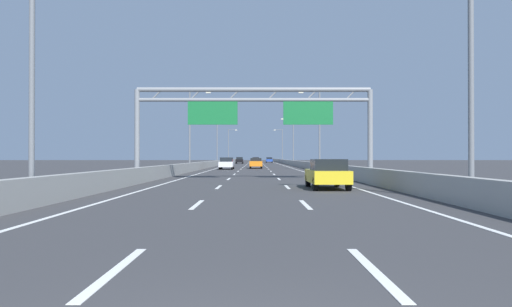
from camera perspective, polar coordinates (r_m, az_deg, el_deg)
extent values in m
plane|color=#38383A|center=(103.01, -0.15, -1.30)|extent=(260.00, 260.00, 0.00)
cube|color=white|center=(6.97, -16.87, -13.53)|extent=(0.16, 3.00, 0.01)
cube|color=white|center=(15.70, -7.27, -6.20)|extent=(0.16, 3.00, 0.01)
cube|color=white|center=(24.63, -4.63, -4.10)|extent=(0.16, 3.00, 0.01)
cube|color=white|center=(33.59, -3.41, -3.12)|extent=(0.16, 3.00, 0.01)
cube|color=white|center=(42.57, -2.70, -2.55)|extent=(0.16, 3.00, 0.01)
cube|color=white|center=(51.56, -2.24, -2.18)|extent=(0.16, 3.00, 0.01)
cube|color=white|center=(60.55, -1.91, -1.92)|extent=(0.16, 3.00, 0.01)
cube|color=white|center=(69.54, -1.67, -1.72)|extent=(0.16, 3.00, 0.01)
cube|color=white|center=(78.54, -1.49, -1.57)|extent=(0.16, 3.00, 0.01)
cube|color=white|center=(87.53, -1.34, -1.46)|extent=(0.16, 3.00, 0.01)
cube|color=white|center=(96.53, -1.22, -1.36)|extent=(0.16, 3.00, 0.01)
cube|color=white|center=(105.53, -1.12, -1.28)|extent=(0.16, 3.00, 0.01)
cube|color=white|center=(114.53, -1.04, -1.21)|extent=(0.16, 3.00, 0.01)
cube|color=white|center=(123.52, -0.97, -1.15)|extent=(0.16, 3.00, 0.01)
cube|color=white|center=(132.52, -0.90, -1.10)|extent=(0.16, 3.00, 0.01)
cube|color=white|center=(141.52, -0.85, -1.06)|extent=(0.16, 3.00, 0.01)
cube|color=white|center=(150.52, -0.80, -1.02)|extent=(0.16, 3.00, 0.01)
cube|color=white|center=(159.52, -0.76, -0.99)|extent=(0.16, 3.00, 0.01)
cube|color=white|center=(6.89, 14.13, -13.70)|extent=(0.16, 3.00, 0.01)
cube|color=white|center=(15.66, 5.99, -6.22)|extent=(0.16, 3.00, 0.01)
cube|color=white|center=(24.60, 3.77, -4.11)|extent=(0.16, 3.00, 0.01)
cube|color=white|center=(33.58, 2.75, -3.12)|extent=(0.16, 3.00, 0.01)
cube|color=white|center=(42.56, 2.15, -2.55)|extent=(0.16, 3.00, 0.01)
cube|color=white|center=(51.55, 1.77, -2.18)|extent=(0.16, 3.00, 0.01)
cube|color=white|center=(60.54, 1.50, -1.92)|extent=(0.16, 3.00, 0.01)
cube|color=white|center=(69.54, 1.30, -1.72)|extent=(0.16, 3.00, 0.01)
cube|color=white|center=(78.53, 1.14, -1.57)|extent=(0.16, 3.00, 0.01)
cube|color=white|center=(87.53, 1.02, -1.46)|extent=(0.16, 3.00, 0.01)
cube|color=white|center=(96.52, 0.92, -1.36)|extent=(0.16, 3.00, 0.01)
cube|color=white|center=(105.52, 0.83, -1.28)|extent=(0.16, 3.00, 0.01)
cube|color=white|center=(114.52, 0.76, -1.21)|extent=(0.16, 3.00, 0.01)
cube|color=white|center=(123.52, 0.70, -1.15)|extent=(0.16, 3.00, 0.01)
cube|color=white|center=(132.52, 0.65, -1.10)|extent=(0.16, 3.00, 0.01)
cube|color=white|center=(141.52, 0.61, -1.06)|extent=(0.16, 3.00, 0.01)
cube|color=white|center=(150.52, 0.57, -1.02)|extent=(0.16, 3.00, 0.01)
cube|color=white|center=(159.51, 0.53, -0.99)|extent=(0.16, 3.00, 0.01)
cube|color=white|center=(91.17, -3.46, -1.41)|extent=(0.16, 176.00, 0.01)
cube|color=white|center=(91.15, 3.15, -1.41)|extent=(0.16, 176.00, 0.01)
cube|color=#9E9E99|center=(113.22, -3.63, -0.98)|extent=(0.45, 220.00, 0.95)
cube|color=#9E9E99|center=(113.20, 3.36, -0.98)|extent=(0.45, 220.00, 0.95)
cylinder|color=gray|center=(32.92, -14.39, 2.22)|extent=(0.36, 0.36, 6.20)
cylinder|color=gray|center=(32.85, 13.73, 2.23)|extent=(0.36, 0.36, 6.20)
cylinder|color=gray|center=(32.20, -0.34, 7.81)|extent=(15.96, 0.32, 0.32)
cylinder|color=gray|center=(32.10, -0.34, 6.58)|extent=(15.96, 0.26, 0.26)
cylinder|color=gray|center=(32.86, -12.11, 7.04)|extent=(0.74, 0.10, 0.74)
cylinder|color=gray|center=(32.42, -7.47, 7.14)|extent=(0.74, 0.10, 0.74)
cylinder|color=gray|center=(32.18, -2.73, 7.19)|extent=(0.74, 0.10, 0.74)
cylinder|color=gray|center=(32.17, 2.04, 7.19)|extent=(0.74, 0.10, 0.74)
cylinder|color=gray|center=(32.38, 6.79, 7.15)|extent=(0.74, 0.10, 0.74)
cylinder|color=gray|center=(32.80, 11.45, 7.05)|extent=(0.74, 0.10, 0.74)
cube|color=#146B33|center=(32.14, -5.37, 4.96)|extent=(3.40, 0.12, 1.60)
cube|color=#146B33|center=(32.21, 6.33, 4.95)|extent=(3.40, 0.12, 1.60)
cylinder|color=slate|center=(18.38, -25.76, 9.53)|extent=(0.20, 0.20, 9.50)
cylinder|color=slate|center=(18.24, 24.73, 9.60)|extent=(0.20, 0.20, 9.50)
cylinder|color=slate|center=(55.83, -8.16, 2.83)|extent=(0.20, 0.20, 9.50)
cylinder|color=slate|center=(56.14, -7.03, 7.53)|extent=(2.20, 0.12, 0.12)
cube|color=#F2EAC6|center=(56.00, -5.91, 7.45)|extent=(0.56, 0.28, 0.20)
cylinder|color=slate|center=(55.79, 7.72, 2.83)|extent=(0.20, 0.20, 9.50)
cylinder|color=slate|center=(56.10, 6.59, 7.54)|extent=(2.20, 0.12, 0.12)
cube|color=#F2EAC6|center=(55.97, 5.46, 7.45)|extent=(0.56, 0.28, 0.20)
cylinder|color=slate|center=(94.44, -4.83, 1.50)|extent=(0.20, 0.20, 9.50)
cylinder|color=slate|center=(94.63, -4.16, 4.29)|extent=(2.20, 0.12, 0.12)
cube|color=#F2EAC6|center=(94.54, -3.50, 4.23)|extent=(0.56, 0.28, 0.20)
cylinder|color=slate|center=(94.42, 4.53, 1.50)|extent=(0.20, 0.20, 9.50)
cylinder|color=slate|center=(94.60, 3.86, 4.29)|extent=(2.20, 0.12, 0.12)
cube|color=#F2EAC6|center=(94.53, 3.19, 4.23)|extent=(0.56, 0.28, 0.20)
cylinder|color=slate|center=(133.21, -3.44, 0.94)|extent=(0.20, 0.20, 9.50)
cylinder|color=slate|center=(133.34, -2.97, 2.92)|extent=(2.20, 0.12, 0.12)
cube|color=#F2EAC6|center=(133.28, -2.49, 2.88)|extent=(0.56, 0.28, 0.20)
cylinder|color=slate|center=(133.19, 3.19, 0.94)|extent=(0.20, 0.20, 9.50)
cylinder|color=slate|center=(133.32, 2.72, 2.92)|extent=(2.20, 0.12, 0.12)
cube|color=#F2EAC6|center=(133.27, 2.24, 2.88)|extent=(0.56, 0.28, 0.20)
cube|color=orange|center=(64.24, -0.06, -1.24)|extent=(1.72, 4.67, 0.70)
cube|color=black|center=(64.50, -0.06, -0.74)|extent=(1.51, 1.93, 0.42)
cylinder|color=black|center=(66.04, -0.71, -1.52)|extent=(0.22, 0.64, 0.64)
cylinder|color=black|center=(66.04, 0.59, -1.52)|extent=(0.22, 0.64, 0.64)
cylinder|color=black|center=(62.47, -0.75, -1.58)|extent=(0.22, 0.64, 0.64)
cylinder|color=black|center=(62.47, 0.62, -1.58)|extent=(0.22, 0.64, 0.64)
cube|color=red|center=(121.68, -0.05, -0.86)|extent=(1.77, 4.26, 0.67)
cube|color=black|center=(121.86, -0.05, -0.57)|extent=(1.56, 1.85, 0.54)
cylinder|color=black|center=(123.27, -0.41, -1.01)|extent=(0.22, 0.64, 0.64)
cylinder|color=black|center=(123.27, 0.31, -1.01)|extent=(0.22, 0.64, 0.64)
cylinder|color=black|center=(120.10, -0.42, -1.02)|extent=(0.22, 0.64, 0.64)
cylinder|color=black|center=(120.10, 0.32, -1.02)|extent=(0.22, 0.64, 0.64)
cube|color=yellow|center=(23.64, 8.60, -2.75)|extent=(1.77, 4.24, 0.61)
cube|color=black|center=(23.15, 8.78, -1.36)|extent=(1.56, 2.00, 0.55)
cylinder|color=black|center=(25.11, 6.31, -3.31)|extent=(0.22, 0.64, 0.64)
cylinder|color=black|center=(25.33, 9.80, -3.29)|extent=(0.22, 0.64, 0.64)
cylinder|color=black|center=(22.00, 7.22, -3.72)|extent=(0.22, 0.64, 0.64)
cylinder|color=black|center=(22.25, 11.19, -3.68)|extent=(0.22, 0.64, 0.64)
cube|color=#2347AD|center=(129.95, 1.56, -0.84)|extent=(1.80, 4.24, 0.64)
cube|color=black|center=(129.73, 1.57, -0.58)|extent=(1.58, 1.93, 0.55)
cylinder|color=black|center=(131.51, 1.20, -0.97)|extent=(0.22, 0.64, 0.64)
cylinder|color=black|center=(131.55, 1.89, -0.97)|extent=(0.22, 0.64, 0.64)
cylinder|color=black|center=(128.37, 1.23, -0.99)|extent=(0.22, 0.64, 0.64)
cylinder|color=black|center=(128.41, 1.94, -0.99)|extent=(0.22, 0.64, 0.64)
cube|color=black|center=(110.72, -2.09, -0.89)|extent=(1.74, 4.66, 0.71)
cube|color=black|center=(110.95, -2.08, -0.57)|extent=(1.53, 2.04, 0.52)
cylinder|color=black|center=(112.53, -2.44, -1.07)|extent=(0.22, 0.64, 0.64)
cylinder|color=black|center=(112.47, -1.67, -1.07)|extent=(0.22, 0.64, 0.64)
cylinder|color=black|center=(108.97, -2.52, -1.09)|extent=(0.22, 0.64, 0.64)
cylinder|color=black|center=(108.91, -1.72, -1.09)|extent=(0.22, 0.64, 0.64)
cube|color=#A8ADB2|center=(138.27, -0.19, -0.81)|extent=(1.85, 4.16, 0.67)
cube|color=black|center=(138.33, -0.19, -0.58)|extent=(1.63, 1.70, 0.43)
cylinder|color=black|center=(139.80, -0.52, -0.94)|extent=(0.22, 0.64, 0.64)
cylinder|color=black|center=(139.80, 0.15, -0.94)|extent=(0.22, 0.64, 0.64)
cylinder|color=black|center=(136.74, -0.53, -0.95)|extent=(0.22, 0.64, 0.64)
cylinder|color=black|center=(136.74, 0.15, -0.95)|extent=(0.22, 0.64, 0.64)
cube|color=silver|center=(59.78, -3.66, -1.32)|extent=(1.77, 4.46, 0.67)
cube|color=black|center=(59.59, -3.67, -0.74)|extent=(1.55, 2.12, 0.54)
cylinder|color=black|center=(61.51, -4.28, -1.60)|extent=(0.22, 0.64, 0.64)
cylinder|color=black|center=(61.42, -2.85, -1.60)|extent=(0.22, 0.64, 0.64)
cylinder|color=black|center=(58.16, -4.53, -1.67)|extent=(0.22, 0.64, 0.64)
cylinder|color=black|center=(58.06, -3.01, -1.67)|extent=(0.22, 0.64, 0.64)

